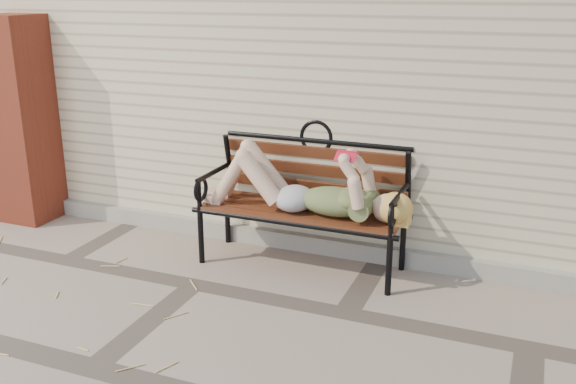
% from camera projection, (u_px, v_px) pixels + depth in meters
% --- Properties ---
extents(ground, '(80.00, 80.00, 0.00)m').
position_uv_depth(ground, '(194.00, 284.00, 5.07)').
color(ground, gray).
rests_on(ground, ground).
extents(house_wall, '(8.00, 4.00, 3.00)m').
position_uv_depth(house_wall, '(321.00, 55.00, 7.25)').
color(house_wall, beige).
rests_on(house_wall, ground).
extents(foundation_strip, '(8.00, 0.10, 0.15)m').
position_uv_depth(foundation_strip, '(247.00, 234.00, 5.90)').
color(foundation_strip, gray).
rests_on(foundation_strip, ground).
extents(brick_pillar, '(0.50, 0.50, 2.00)m').
position_uv_depth(brick_pillar, '(21.00, 120.00, 6.24)').
color(brick_pillar, '#A33B24').
rests_on(brick_pillar, ground).
extents(garden_bench, '(1.83, 0.73, 1.18)m').
position_uv_depth(garden_bench, '(306.00, 187.00, 5.30)').
color(garden_bench, black).
rests_on(garden_bench, ground).
extents(reading_woman, '(1.73, 0.39, 0.54)m').
position_uv_depth(reading_woman, '(301.00, 187.00, 5.16)').
color(reading_woman, '#0A4048').
rests_on(reading_woman, ground).
extents(straw_scatter, '(2.89, 1.35, 0.01)m').
position_uv_depth(straw_scatter, '(54.00, 303.00, 4.76)').
color(straw_scatter, '#DBB86A').
rests_on(straw_scatter, ground).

